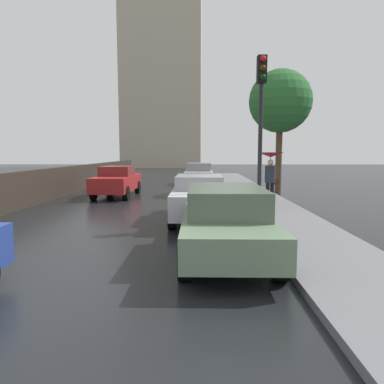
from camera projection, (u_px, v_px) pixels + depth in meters
car_red_mid_road at (117, 181)px, 16.93m from camera, size 1.75×4.20×1.48m
car_white_far_ahead at (199, 197)px, 10.95m from camera, size 1.72×4.01×1.41m
car_silver_behind_camera at (199, 173)px, 23.63m from camera, size 1.92×4.22×1.43m
car_green_far_lane at (225, 219)px, 7.20m from camera, size 1.80×4.58×1.43m
pedestrian_with_umbrella_near at (271, 165)px, 13.13m from camera, size 1.00×1.00×2.00m
traffic_light at (261, 109)px, 9.90m from camera, size 0.26×0.39×4.70m
street_tree_near at (280, 102)px, 18.13m from camera, size 3.27×3.27×6.45m
distant_tower at (163, 63)px, 50.38m from camera, size 11.23×10.03×30.12m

